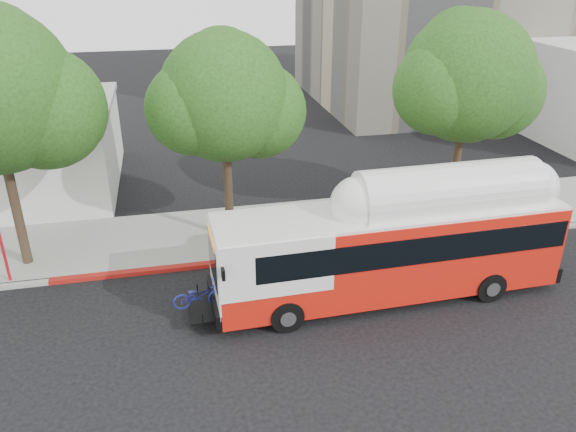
% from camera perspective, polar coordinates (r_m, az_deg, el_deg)
% --- Properties ---
extents(ground, '(120.00, 120.00, 0.00)m').
position_cam_1_polar(ground, '(19.14, -0.55, -10.17)').
color(ground, black).
rests_on(ground, ground).
extents(sidewalk, '(60.00, 5.00, 0.15)m').
position_cam_1_polar(sidewalk, '(24.61, -3.67, -1.44)').
color(sidewalk, gray).
rests_on(sidewalk, ground).
extents(curb_strip, '(60.00, 0.30, 0.15)m').
position_cam_1_polar(curb_strip, '(22.34, -2.62, -4.35)').
color(curb_strip, gray).
rests_on(curb_strip, ground).
extents(red_curb_segment, '(10.00, 0.32, 0.16)m').
position_cam_1_polar(red_curb_segment, '(22.11, -10.33, -5.09)').
color(red_curb_segment, maroon).
rests_on(red_curb_segment, ground).
extents(street_tree_left, '(6.67, 5.80, 9.74)m').
position_cam_1_polar(street_tree_left, '(21.98, -26.70, 10.82)').
color(street_tree_left, '#2D2116').
rests_on(street_tree_left, ground).
extents(street_tree_mid, '(5.75, 5.00, 8.62)m').
position_cam_1_polar(street_tree_mid, '(22.12, -5.46, 11.54)').
color(street_tree_mid, '#2D2116').
rests_on(street_tree_mid, ground).
extents(street_tree_right, '(6.21, 5.40, 9.18)m').
position_cam_1_polar(street_tree_right, '(25.10, 18.54, 12.83)').
color(street_tree_right, '#2D2116').
rests_on(street_tree_right, ground).
extents(transit_bus, '(12.97, 3.00, 3.82)m').
position_cam_1_polar(transit_bus, '(19.67, 10.41, -3.46)').
color(transit_bus, red).
rests_on(transit_bus, ground).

